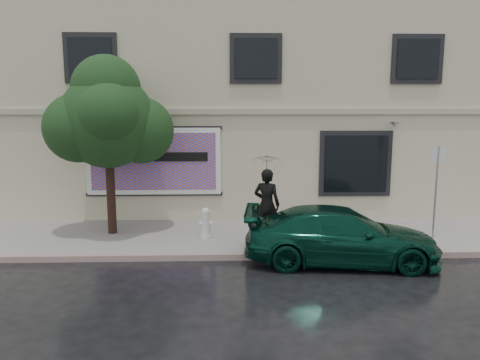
{
  "coord_description": "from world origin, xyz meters",
  "views": [
    {
      "loc": [
        -0.97,
        -9.69,
        3.87
      ],
      "look_at": [
        -0.57,
        2.2,
        1.9
      ],
      "focal_mm": 35.0,
      "sensor_mm": 36.0,
      "label": 1
    }
  ],
  "objects_px": {
    "pedestrian": "(267,205)",
    "car": "(341,236)",
    "street_tree": "(108,121)",
    "fire_hydrant": "(206,223)"
  },
  "relations": [
    {
      "from": "pedestrian",
      "to": "car",
      "type": "bearing_deg",
      "value": 159.62
    },
    {
      "from": "car",
      "to": "pedestrian",
      "type": "relative_size",
      "value": 2.36
    },
    {
      "from": "pedestrian",
      "to": "street_tree",
      "type": "bearing_deg",
      "value": 10.09
    },
    {
      "from": "street_tree",
      "to": "fire_hydrant",
      "type": "bearing_deg",
      "value": -12.55
    },
    {
      "from": "street_tree",
      "to": "fire_hydrant",
      "type": "distance_m",
      "value": 3.94
    },
    {
      "from": "car",
      "to": "street_tree",
      "type": "bearing_deg",
      "value": 75.43
    },
    {
      "from": "car",
      "to": "street_tree",
      "type": "distance_m",
      "value": 7.02
    },
    {
      "from": "car",
      "to": "street_tree",
      "type": "xyz_separation_m",
      "value": [
        -6.07,
        2.3,
        2.68
      ]
    },
    {
      "from": "pedestrian",
      "to": "street_tree",
      "type": "xyz_separation_m",
      "value": [
        -4.39,
        0.83,
        2.22
      ]
    },
    {
      "from": "fire_hydrant",
      "to": "street_tree",
      "type": "bearing_deg",
      "value": 142.75
    }
  ]
}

